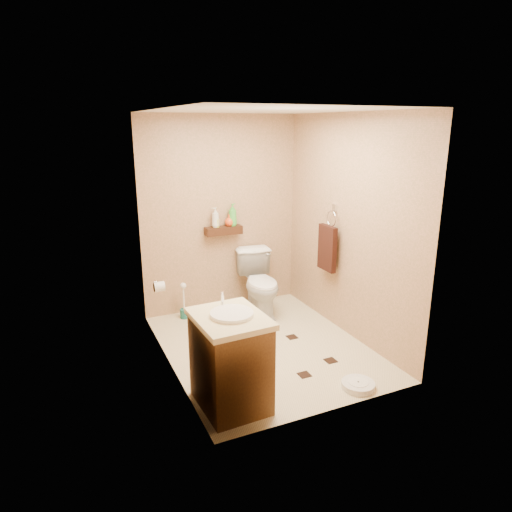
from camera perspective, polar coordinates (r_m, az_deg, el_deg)
name	(u,v)px	position (r m, az deg, el deg)	size (l,w,h in m)	color
ground	(264,346)	(4.95, 1.01, -11.20)	(2.50, 2.50, 0.00)	beige
wall_back	(221,215)	(5.65, -4.40, 5.15)	(2.00, 0.04, 2.40)	tan
wall_front	(336,273)	(3.48, 9.97, -2.08)	(2.00, 0.04, 2.40)	tan
wall_left	(165,248)	(4.21, -11.31, 1.02)	(0.04, 2.50, 2.40)	tan
wall_right	(348,228)	(5.03, 11.44, 3.49)	(0.04, 2.50, 2.40)	tan
ceiling	(265,110)	(4.40, 1.17, 17.77)	(2.00, 2.50, 0.02)	silver
wall_shelf	(224,230)	(5.62, -4.08, 3.20)	(0.46, 0.14, 0.10)	#3A1E0F
floor_accents	(266,348)	(4.90, 1.32, -11.46)	(1.14, 1.35, 0.01)	black
toilet	(260,283)	(5.62, 0.52, -3.45)	(0.44, 0.76, 0.78)	white
vanity	(230,360)	(3.85, -3.22, -12.81)	(0.57, 0.68, 0.93)	brown
bathroom_scale	(358,385)	(4.34, 12.64, -15.45)	(0.31, 0.31, 0.06)	silver
toilet_brush	(184,306)	(5.62, -8.99, -6.16)	(0.10, 0.10, 0.45)	#175E58
towel_ring	(328,246)	(5.24, 8.93, 1.25)	(0.12, 0.30, 0.76)	silver
toilet_paper	(159,287)	(5.00, -12.02, -3.77)	(0.12, 0.11, 0.12)	silver
bottle_a	(215,217)	(5.55, -5.10, 4.83)	(0.09, 0.09, 0.24)	beige
bottle_b	(216,221)	(5.56, -5.02, 4.37)	(0.07, 0.07, 0.15)	#E0EF32
bottle_c	(229,220)	(5.62, -3.36, 4.50)	(0.11, 0.11, 0.15)	#DA4819
bottle_d	(233,215)	(5.62, -2.95, 5.18)	(0.11, 0.11, 0.27)	green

